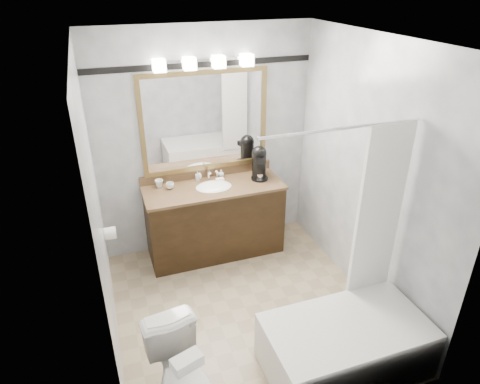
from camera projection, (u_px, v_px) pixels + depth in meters
name	position (u px, v px, depth m)	size (l,w,h in m)	color
room	(246.00, 195.00, 3.62)	(2.42, 2.62, 2.52)	tan
vanity	(215.00, 219.00, 4.85)	(1.53, 0.58, 0.97)	black
mirror	(205.00, 122.00, 4.59)	(1.40, 0.04, 1.10)	olive
vanity_light_bar	(204.00, 62.00, 4.25)	(1.02, 0.14, 0.12)	silver
accent_stripe	(202.00, 64.00, 4.32)	(2.40, 0.01, 0.06)	black
bathtub	(347.00, 338.00, 3.48)	(1.30, 0.75, 1.96)	white
tp_roll	(110.00, 233.00, 4.10)	(0.12, 0.12, 0.11)	white
toilet	(184.00, 380.00, 3.03)	(0.40, 0.70, 0.71)	white
tissue_box	(187.00, 362.00, 2.68)	(0.20, 0.11, 0.08)	white
coffee_maker	(259.00, 162.00, 4.79)	(0.19, 0.24, 0.37)	black
cup_left	(170.00, 186.00, 4.60)	(0.09, 0.09, 0.07)	white
cup_right	(159.00, 183.00, 4.63)	(0.09, 0.09, 0.08)	white
soap_bottle_a	(198.00, 176.00, 4.78)	(0.05, 0.05, 0.10)	white
soap_bottle_b	(221.00, 173.00, 4.86)	(0.07, 0.07, 0.09)	white
soap_bar	(220.00, 179.00, 4.79)	(0.09, 0.06, 0.03)	beige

